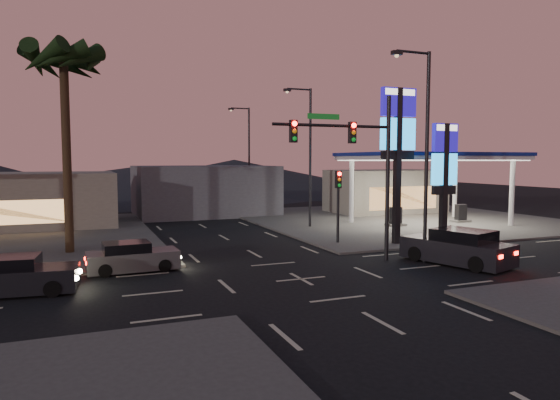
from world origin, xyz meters
name	(u,v)px	position (x,y,z in m)	size (l,w,h in m)	color
ground	(301,279)	(0.00, 0.00, 0.00)	(140.00, 140.00, 0.00)	black
corner_lot_ne	(398,219)	(16.00, 16.00, 0.06)	(24.00, 24.00, 0.12)	#47443F
gas_station	(431,158)	(16.00, 12.00, 5.08)	(12.20, 8.20, 5.47)	silver
convenience_store	(385,191)	(18.00, 21.00, 2.00)	(10.00, 6.00, 4.00)	#726B5B
pylon_sign_tall	(398,134)	(8.50, 5.50, 6.39)	(2.20, 0.35, 9.00)	black
pylon_sign_short	(444,165)	(11.00, 4.50, 4.66)	(1.60, 0.35, 7.00)	black
traffic_signal_mast	(357,154)	(3.76, 1.99, 5.23)	(6.10, 0.39, 8.00)	black
pedestal_signal	(338,195)	(5.50, 6.98, 2.92)	(0.32, 0.39, 4.30)	black
streetlight_near	(423,143)	(6.79, 1.00, 5.72)	(2.14, 0.25, 10.00)	black
streetlight_mid	(308,149)	(6.79, 14.00, 5.72)	(2.14, 0.25, 10.00)	black
streetlight_far	(247,152)	(6.79, 28.00, 5.72)	(2.14, 0.25, 10.00)	black
palm_a	(64,71)	(-9.00, 9.50, 9.43)	(4.41, 4.41, 10.86)	black
building_far_mid	(204,190)	(2.00, 26.00, 2.20)	(12.00, 9.00, 4.40)	#4C4C51
hill_right	(234,175)	(15.00, 60.00, 2.50)	(50.00, 50.00, 5.00)	black
hill_center	(140,179)	(0.00, 60.00, 2.00)	(60.00, 60.00, 4.00)	black
car_lane_a_front	(14,277)	(-10.73, 1.79, 0.65)	(4.45, 2.20, 1.41)	black
car_lane_b_front	(132,258)	(-6.37, 4.14, 0.61)	(4.09, 1.86, 1.31)	#535355
suv_station	(458,248)	(8.13, -0.03, 0.78)	(3.50, 5.41, 1.68)	black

